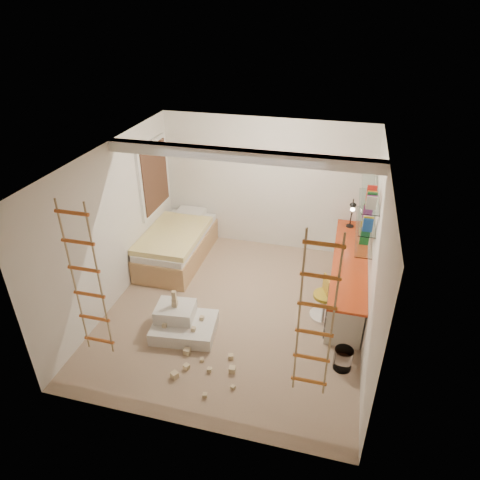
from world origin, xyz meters
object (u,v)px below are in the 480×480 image
(swivel_chair, at_px, (324,303))
(play_platform, at_px, (182,323))
(desk, at_px, (348,275))
(bed, at_px, (177,244))

(swivel_chair, bearing_deg, play_platform, -156.50)
(desk, xyz_separation_m, play_platform, (-2.37, -1.56, -0.24))
(play_platform, bearing_deg, bed, 113.35)
(desk, bearing_deg, swivel_chair, -115.40)
(desk, distance_m, bed, 3.22)
(desk, height_order, bed, desk)
(swivel_chair, distance_m, play_platform, 2.24)
(bed, bearing_deg, desk, -6.49)
(bed, relative_size, swivel_chair, 2.79)
(swivel_chair, bearing_deg, bed, 160.30)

